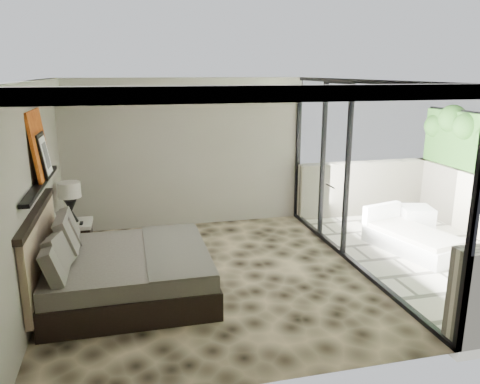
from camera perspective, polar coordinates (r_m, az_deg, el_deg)
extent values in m
plane|color=black|center=(6.95, -3.71, -10.27)|extent=(5.00, 5.00, 0.00)
cube|color=silver|center=(6.31, -4.13, 13.38)|extent=(4.50, 5.00, 0.02)
cube|color=gray|center=(8.91, -6.66, 4.66)|extent=(4.50, 0.02, 2.80)
cube|color=gray|center=(6.51, -23.71, -0.15)|extent=(0.02, 5.00, 2.80)
cube|color=white|center=(7.21, 14.01, 1.98)|extent=(0.08, 5.00, 2.80)
cube|color=beige|center=(8.41, 22.58, -7.35)|extent=(3.00, 5.00, 0.12)
cube|color=black|center=(6.58, -23.14, 0.94)|extent=(0.12, 2.20, 0.05)
cube|color=black|center=(6.54, -13.12, -10.55)|extent=(2.11, 2.01, 0.36)
cube|color=#575048|center=(6.43, -13.27, -8.19)|extent=(2.05, 1.95, 0.22)
cube|color=#4F4D44|center=(6.41, -7.90, -6.89)|extent=(0.80, 1.99, 0.03)
cube|color=#8F795B|center=(6.45, -23.13, -6.74)|extent=(0.08, 2.11, 1.00)
cube|color=black|center=(8.18, -19.50, -5.05)|extent=(0.65, 0.65, 0.57)
cone|color=black|center=(8.13, -19.83, -2.78)|extent=(0.21, 0.21, 0.19)
cone|color=black|center=(8.08, -19.94, -1.52)|extent=(0.21, 0.21, 0.19)
cylinder|color=beige|center=(8.02, -20.10, 0.26)|extent=(0.36, 0.36, 0.25)
cube|color=#C45110|center=(6.74, -23.33, 5.35)|extent=(0.13, 0.90, 0.90)
cube|color=black|center=(6.76, -22.74, 4.14)|extent=(0.11, 0.50, 0.60)
cube|color=silver|center=(9.10, 20.60, -3.34)|extent=(0.64, 0.64, 0.54)
cube|color=white|center=(8.33, 20.37, -5.85)|extent=(1.18, 1.75, 0.28)
cube|color=beige|center=(8.28, 20.48, -4.69)|extent=(1.12, 1.64, 0.08)
cube|color=white|center=(8.71, 16.88, -2.51)|extent=(0.80, 0.32, 0.35)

